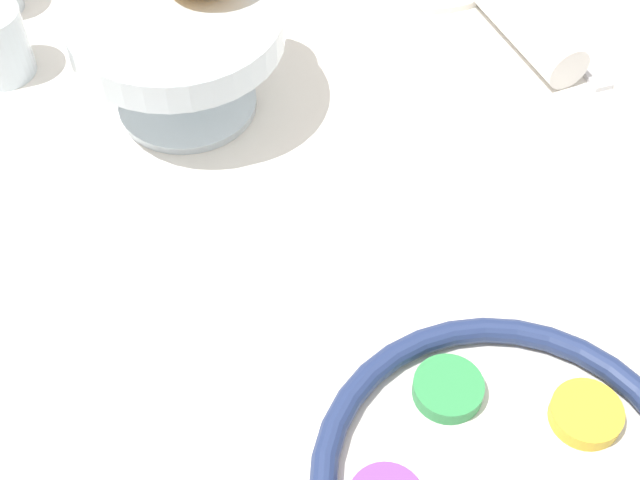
# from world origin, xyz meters

# --- Properties ---
(dining_table) EXTENTS (1.57, 0.87, 0.71)m
(dining_table) POSITION_xyz_m (0.00, 0.00, 0.35)
(dining_table) COLOR white
(dining_table) RESTS_ON ground_plane
(fruit_stand) EXTENTS (0.20, 0.20, 0.11)m
(fruit_stand) POSITION_xyz_m (0.16, 0.13, 0.79)
(fruit_stand) COLOR silver
(fruit_stand) RESTS_ON dining_table
(napkin_roll) EXTENTS (0.16, 0.05, 0.05)m
(napkin_roll) POSITION_xyz_m (0.11, -0.23, 0.73)
(napkin_roll) COLOR white
(napkin_roll) RESTS_ON dining_table
(spoon) EXTENTS (0.15, 0.04, 0.01)m
(spoon) POSITION_xyz_m (0.08, -0.27, 0.71)
(spoon) COLOR silver
(spoon) RESTS_ON dining_table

